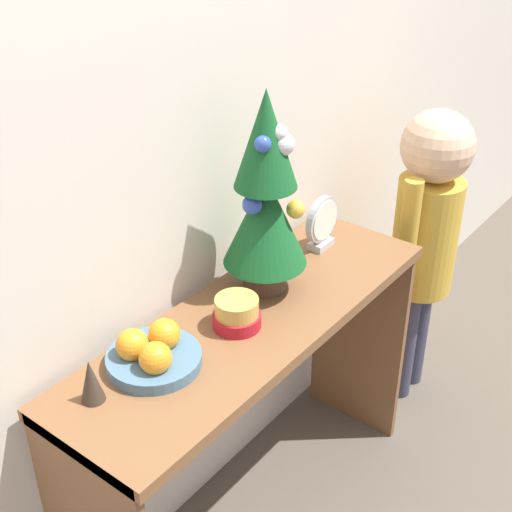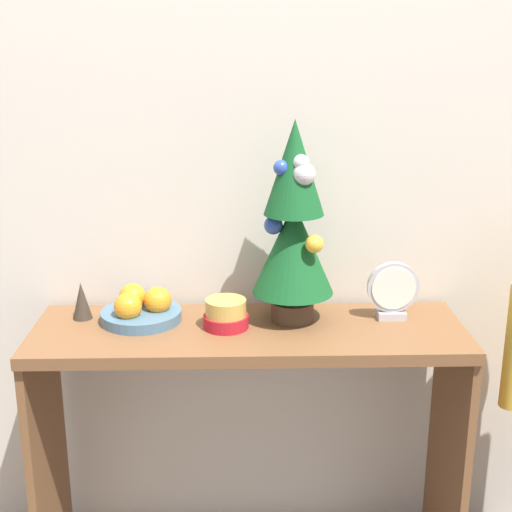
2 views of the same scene
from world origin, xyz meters
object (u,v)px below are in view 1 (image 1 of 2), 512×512
Objects in this scene: child_figure at (427,221)px; desk_clock at (322,223)px; figurine at (91,381)px; mini_tree at (266,195)px; fruit_bowl at (153,353)px; singing_bowl at (237,313)px.

desk_clock is at bearing 162.97° from child_figure.
mini_tree is at bearing -2.48° from figurine.
fruit_bowl is at bearing 179.15° from mini_tree.
child_figure reaches higher than singing_bowl.
figurine is (-0.37, 0.07, 0.01)m from singing_bowl.
child_figure is (1.19, -0.15, -0.10)m from figurine.
mini_tree is 0.50× the size of child_figure.
child_figure is at bearing -10.64° from mini_tree.
figurine reaches higher than singing_bowl.
child_figure reaches higher than figurine.
desk_clock is (0.25, 0.00, -0.18)m from mini_tree.
mini_tree is 0.31m from desk_clock.
child_figure is (0.66, -0.12, -0.30)m from mini_tree.
singing_bowl is 0.83m from child_figure.
desk_clock is at bearing 0.13° from mini_tree.
fruit_bowl is 1.05m from child_figure.
singing_bowl is at bearing -164.60° from mini_tree.
figurine is (-0.79, 0.02, -0.03)m from desk_clock.
mini_tree is 0.73m from child_figure.
desk_clock is (0.64, -0.01, 0.04)m from fruit_bowl.
desk_clock is 0.44m from child_figure.
mini_tree is 4.52× the size of singing_bowl.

